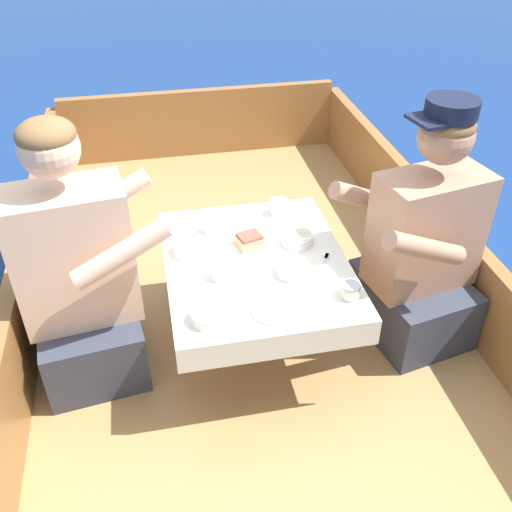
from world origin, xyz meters
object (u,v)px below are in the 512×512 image
sandwich (250,240)px  coffee_cup_port (221,271)px  person_starboard (421,252)px  coffee_cup_center (279,206)px  coffee_cup_starboard (212,226)px  person_port (81,281)px  tin_can (350,291)px

sandwich → coffee_cup_port: (-0.14, -0.17, -0.00)m
person_starboard → coffee_cup_center: person_starboard is taller
coffee_cup_center → coffee_cup_starboard: bearing=-162.5°
person_port → tin_can: 0.95m
sandwich → coffee_cup_starboard: (-0.13, 0.13, 0.00)m
person_port → tin_can: bearing=-24.4°
person_starboard → tin_can: (-0.36, -0.22, 0.04)m
person_starboard → sandwich: bearing=-24.1°
person_port → coffee_cup_starboard: 0.55m
coffee_cup_port → coffee_cup_center: bearing=51.9°
sandwich → tin_can: sandwich is taller
person_starboard → coffee_cup_starboard: (-0.77, 0.27, 0.05)m
sandwich → coffee_cup_starboard: coffee_cup_starboard is taller
sandwich → coffee_cup_center: size_ratio=1.30×
person_starboard → coffee_cup_center: (-0.48, 0.37, 0.05)m
coffee_cup_port → tin_can: same height
coffee_cup_starboard → coffee_cup_center: (0.29, 0.09, 0.00)m
person_starboard → person_port: bearing=-14.0°
coffee_cup_center → person_port: bearing=-159.1°
sandwich → coffee_cup_port: sandwich is taller
sandwich → coffee_cup_center: 0.27m
person_starboard → tin_can: size_ratio=14.95×
person_starboard → tin_can: person_starboard is taller
person_starboard → coffee_cup_port: size_ratio=11.02×
coffee_cup_port → coffee_cup_center: size_ratio=0.97×
sandwich → tin_can: (0.28, -0.36, -0.00)m
coffee_cup_port → coffee_cup_starboard: coffee_cup_starboard is taller
coffee_cup_starboard → coffee_cup_center: bearing=17.5°
person_port → coffee_cup_center: person_port is taller
tin_can → person_starboard: bearing=30.7°
tin_can → coffee_cup_center: bearing=101.0°
coffee_cup_starboard → tin_can: bearing=-50.3°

